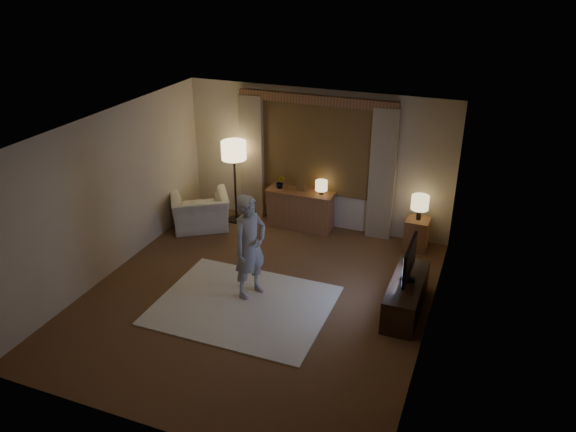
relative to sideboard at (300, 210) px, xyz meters
The scene contains 13 objects.
room 2.24m from the sideboard, 83.98° to the right, with size 5.04×5.54×2.64m.
rug 2.79m from the sideboard, 87.55° to the right, with size 2.50×2.00×0.02m, color #F0E1CA.
sideboard is the anchor object (origin of this frame).
picture_frame 0.45m from the sideboard, ahead, with size 0.16×0.02×0.20m, color brown.
plant 0.64m from the sideboard, behind, with size 0.17×0.13×0.30m, color #999999.
table_lamp_sideboard 0.68m from the sideboard, ahead, with size 0.22×0.22×0.30m.
floor_lamp 1.61m from the sideboard, behind, with size 0.46×0.46×1.59m.
armchair 1.88m from the sideboard, 157.87° to the right, with size 1.04×0.90×0.67m, color beige.
side_table 2.18m from the sideboard, ahead, with size 0.40×0.40×0.56m, color brown.
table_lamp_side 2.24m from the sideboard, ahead, with size 0.30×0.30×0.44m.
tv_stand 3.11m from the sideboard, 40.48° to the right, with size 0.45×1.40×0.50m, color black.
tv 3.14m from the sideboard, 40.50° to the right, with size 0.20×0.83×0.60m.
person 2.49m from the sideboard, 87.55° to the right, with size 0.59×0.39×1.61m, color #A09A93.
Camera 1 is at (3.04, -6.48, 4.73)m, focal length 35.00 mm.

